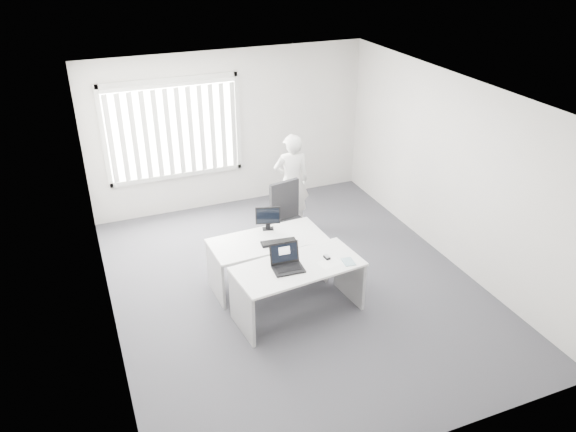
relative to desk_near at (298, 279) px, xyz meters
name	(u,v)px	position (x,y,z in m)	size (l,w,h in m)	color
ground	(295,286)	(0.21, 0.60, -0.54)	(6.00, 6.00, 0.00)	#4A4A51
wall_back	(230,130)	(0.21, 3.60, 0.86)	(5.00, 0.02, 2.80)	beige
wall_front	(426,336)	(0.21, -2.40, 0.86)	(5.00, 0.02, 2.80)	beige
wall_left	(100,233)	(-2.29, 0.60, 0.86)	(0.02, 6.00, 2.80)	beige
wall_right	(452,171)	(2.71, 0.60, 0.86)	(0.02, 6.00, 2.80)	beige
ceiling	(296,95)	(0.21, 0.60, 2.26)	(5.00, 6.00, 0.02)	silver
window	(173,130)	(-0.79, 3.56, 1.01)	(2.32, 0.06, 1.76)	beige
blinds	(174,132)	(-0.79, 3.50, 0.98)	(2.20, 0.10, 1.50)	white
desk_near	(298,279)	(0.00, 0.00, 0.00)	(1.72, 0.94, 0.75)	white
desk_far	(268,252)	(-0.12, 0.82, -0.02)	(1.63, 0.82, 0.73)	white
office_chair	(291,234)	(0.48, 1.43, -0.17)	(0.80, 0.80, 1.19)	black
person	(292,181)	(0.87, 2.34, 0.28)	(0.60, 0.39, 1.64)	silver
laptop	(288,260)	(-0.16, -0.05, 0.36)	(0.38, 0.34, 0.30)	black
paper_sheet	(330,263)	(0.40, -0.10, 0.21)	(0.28, 0.20, 0.00)	white
mouse	(327,257)	(0.42, 0.02, 0.23)	(0.06, 0.10, 0.04)	#B8B8BA
booklet	(348,262)	(0.63, -0.17, 0.22)	(0.14, 0.20, 0.01)	white
keyboard	(279,242)	(-0.01, 0.66, 0.20)	(0.49, 0.16, 0.02)	black
monitor	(268,218)	(-0.01, 1.09, 0.36)	(0.35, 0.11, 0.35)	black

